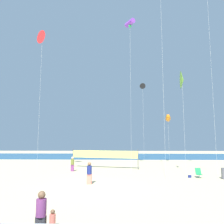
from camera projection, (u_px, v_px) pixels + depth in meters
ground_plane at (95, 187)px, 16.83m from camera, size 120.00×120.00×0.00m
ocean_band at (111, 156)px, 50.65m from camera, size 120.00×20.00×0.01m
mother_figure at (41, 213)px, 8.02m from camera, size 0.37×0.37×1.61m
toddler_figure at (52, 222)px, 8.03m from camera, size 0.22×0.22×0.96m
beachgoer_olive_shirt at (72, 163)px, 25.36m from camera, size 0.37×0.37×1.63m
beachgoer_navy_shirt at (89, 172)px, 17.81m from camera, size 0.40×0.40×1.73m
folding_beach_chair at (199, 173)px, 20.88m from camera, size 0.52×0.65×0.89m
volleyball_net at (104, 155)px, 28.25m from camera, size 8.37×2.14×2.40m
beach_handbag at (190, 176)px, 20.93m from camera, size 0.29×0.15×0.23m
kite_violet_tube at (130, 23)px, 27.09m from camera, size 1.23×1.47×17.82m
kite_lime_delta at (182, 80)px, 22.85m from camera, size 0.55×1.80×10.44m
kite_black_delta at (143, 86)px, 37.82m from camera, size 1.06×0.67×13.00m
kite_orange_inflatable at (168, 118)px, 35.16m from camera, size 1.18×2.43×7.56m
kite_red_delta at (42, 38)px, 26.16m from camera, size 1.48×1.19×16.14m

